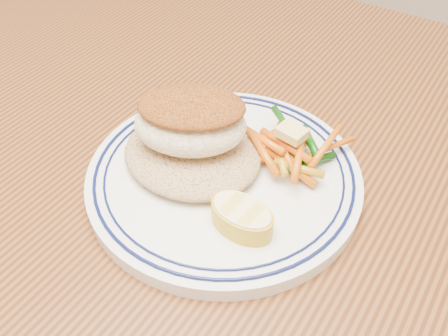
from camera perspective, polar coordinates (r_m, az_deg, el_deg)
dining_table at (r=0.55m, az=-0.92°, el=-9.37°), size 1.50×0.90×0.75m
plate at (r=0.47m, az=-0.00°, el=-0.92°), size 0.26×0.26×0.02m
rice_pilaf at (r=0.47m, az=-3.66°, el=1.94°), size 0.14×0.12×0.03m
fish_fillet at (r=0.45m, az=-3.85°, el=5.45°), size 0.13×0.11×0.05m
vegetable_pile at (r=0.47m, az=7.53°, el=1.92°), size 0.10×0.09×0.03m
butter_pat at (r=0.46m, az=7.75°, el=4.04°), size 0.03×0.02×0.01m
lemon_wedge at (r=0.41m, az=2.04°, el=-5.54°), size 0.06×0.06×0.02m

